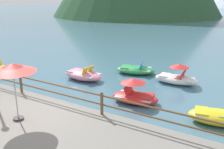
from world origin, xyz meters
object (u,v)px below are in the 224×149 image
Objects in this scene: pedal_boat_4 at (218,117)px; pedal_boat_6 at (135,70)px; beach_umbrella at (13,69)px; pedal_boat_5 at (135,95)px; pedal_boat_1 at (83,75)px; pedal_boat_3 at (176,77)px.

pedal_boat_4 is 0.89× the size of pedal_boat_6.
pedal_boat_5 is (2.71, 4.64, -2.04)m from beach_umbrella.
pedal_boat_5 is at bearing -19.55° from pedal_boat_1.
pedal_boat_3 is (3.53, 8.39, -2.06)m from beach_umbrella.
pedal_boat_5 is at bearing 177.00° from pedal_boat_4.
pedal_boat_4 reaches higher than pedal_boat_6.
pedal_boat_6 is (0.58, 8.98, -2.18)m from beach_umbrella.
pedal_boat_6 is at bearing 86.29° from beach_umbrella.
pedal_boat_6 is (-2.12, 4.34, -0.14)m from pedal_boat_5.
pedal_boat_5 is at bearing -63.90° from pedal_boat_6.
beach_umbrella is at bearing -145.72° from pedal_boat_4.
pedal_boat_5 reaches higher than pedal_boat_1.
beach_umbrella is at bearing -75.45° from pedal_boat_1.
pedal_boat_3 is at bearing 126.97° from pedal_boat_4.
pedal_boat_6 is at bearing 116.10° from pedal_boat_5.
pedal_boat_1 is at bearing 160.45° from pedal_boat_5.
pedal_boat_5 is (-3.80, 0.20, 0.09)m from pedal_boat_4.
beach_umbrella reaches higher than pedal_boat_6.
pedal_boat_1 is 8.30m from pedal_boat_4.
pedal_boat_6 is at bearing 142.58° from pedal_boat_4.
pedal_boat_1 is 3.56m from pedal_boat_6.
pedal_boat_1 reaches higher than pedal_boat_6.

